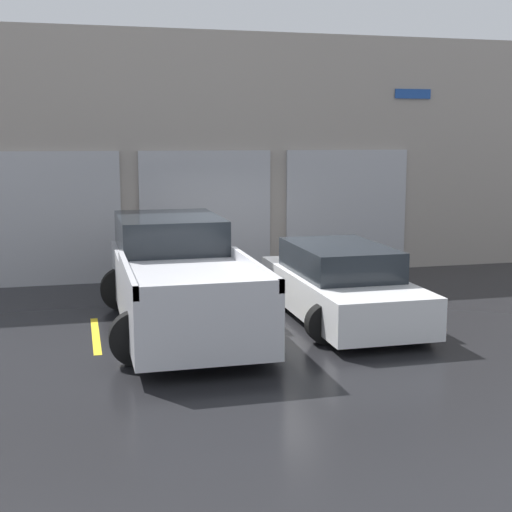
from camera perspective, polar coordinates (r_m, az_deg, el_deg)
name	(u,v)px	position (r m, az deg, el deg)	size (l,w,h in m)	color
ground_plane	(245,307)	(13.42, -0.86, -4.08)	(28.00, 28.00, 0.00)	black
shophouse_building	(211,158)	(16.27, -3.60, 7.81)	(17.29, 0.68, 5.45)	#9E9389
pickup_truck	(179,278)	(12.00, -6.22, -1.74)	(2.51, 5.38, 1.74)	silver
sedan_white	(340,285)	(12.48, 6.75, -2.30)	(2.12, 4.29, 1.30)	white
parking_stripe_far_left	(96,335)	(11.80, -12.70, -6.19)	(0.12, 2.20, 0.01)	gold
parking_stripe_left	(263,324)	(12.18, 0.58, -5.47)	(0.12, 2.20, 0.01)	gold
parking_stripe_centre	(413,314)	(13.14, 12.45, -4.58)	(0.12, 2.20, 0.01)	gold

